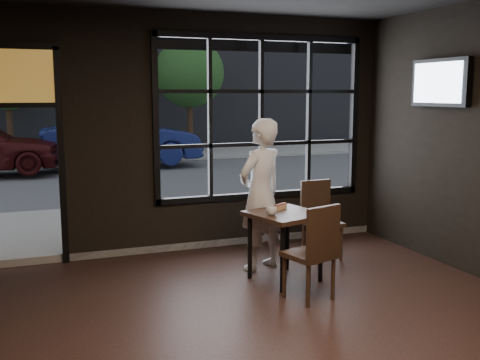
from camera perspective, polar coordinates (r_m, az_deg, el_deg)
name	(u,v)px	position (r m, az deg, el deg)	size (l,w,h in m)	color
window_frame	(261,118)	(7.92, 2.15, 6.33)	(3.06, 0.12, 2.28)	black
stained_transom	(4,75)	(7.31, -22.85, 9.76)	(1.20, 0.06, 0.70)	orange
street_asphalt	(72,139)	(27.95, -16.69, 4.04)	(60.00, 41.00, 0.04)	#545456
cafe_table	(285,246)	(6.52, 4.59, -6.72)	(0.74, 0.74, 0.80)	black
chair_near	(309,251)	(5.94, 7.03, -7.21)	(0.44, 0.44, 1.02)	black
chair_window	(323,221)	(7.38, 8.40, -4.10)	(0.44, 0.44, 1.01)	black
man	(261,195)	(6.81, 2.11, -1.50)	(0.67, 0.44, 1.85)	silver
hotdog	(280,207)	(6.57, 4.11, -2.75)	(0.20, 0.08, 0.06)	tan
cup	(272,211)	(6.26, 3.24, -3.15)	(0.12, 0.12, 0.10)	silver
tv	(440,83)	(7.44, 19.67, 9.30)	(0.11, 1.00, 0.59)	black
navy_car	(121,139)	(16.44, -11.95, 4.09)	(1.56, 4.46, 1.47)	#121A4D
tree_left	(6,74)	(19.28, -22.64, 9.90)	(2.27, 2.27, 3.87)	#332114
tree_right	(189,73)	(19.30, -5.15, 10.77)	(2.33, 2.33, 3.98)	#332114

